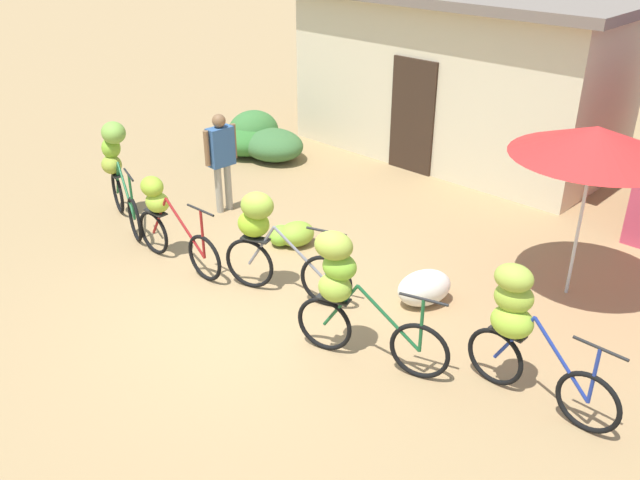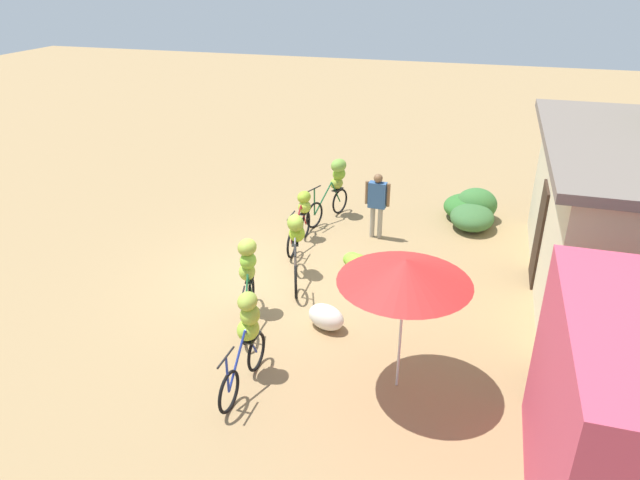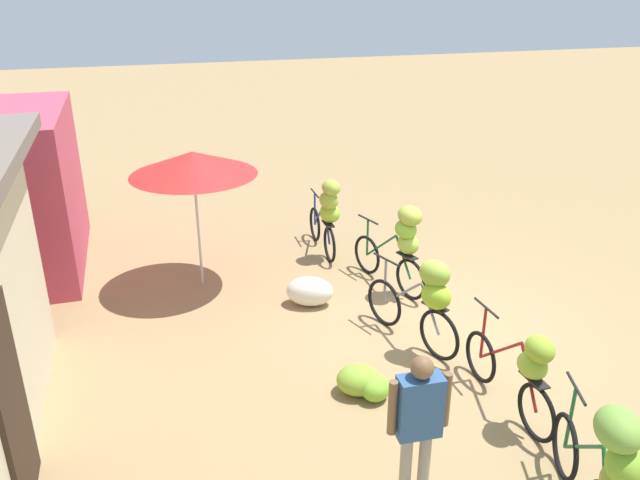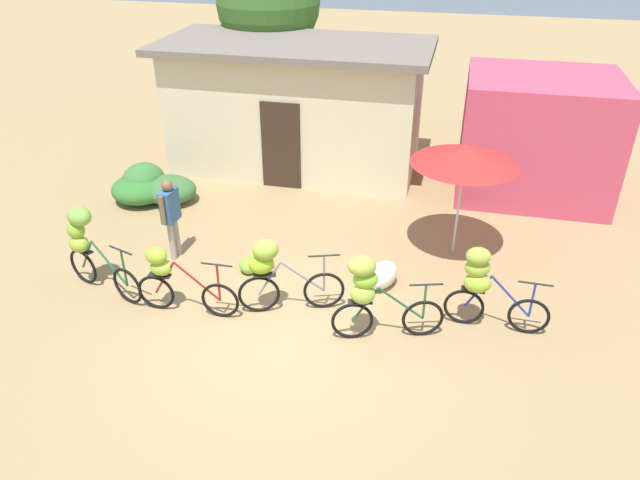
% 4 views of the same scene
% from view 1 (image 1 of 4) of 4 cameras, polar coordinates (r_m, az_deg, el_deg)
% --- Properties ---
extents(ground_plane, '(60.00, 60.00, 0.00)m').
position_cam_1_polar(ground_plane, '(8.13, -5.18, -5.99)').
color(ground_plane, '#9D7D52').
extents(building_low, '(6.27, 3.14, 3.00)m').
position_cam_1_polar(building_low, '(13.01, 11.59, 13.66)').
color(building_low, beige).
rests_on(building_low, ground).
extents(hedge_bush_front_left, '(0.92, 1.01, 0.80)m').
position_cam_1_polar(hedge_bush_front_left, '(13.18, -5.67, 9.17)').
color(hedge_bush_front_left, '#397034').
rests_on(hedge_bush_front_left, ground).
extents(hedge_bush_front_right, '(1.26, 1.23, 0.59)m').
position_cam_1_polar(hedge_bush_front_right, '(13.10, -6.24, 8.54)').
color(hedge_bush_front_right, '#33702D').
rests_on(hedge_bush_front_right, ground).
extents(hedge_bush_mid, '(1.27, 1.04, 0.57)m').
position_cam_1_polar(hedge_bush_mid, '(12.76, -4.06, 8.07)').
color(hedge_bush_mid, '#3B6936').
rests_on(hedge_bush_mid, ground).
extents(market_umbrella, '(1.89, 1.89, 2.16)m').
position_cam_1_polar(market_umbrella, '(8.21, 22.33, 7.74)').
color(market_umbrella, beige).
rests_on(market_umbrella, ground).
extents(bicycle_leftmost, '(1.67, 0.72, 1.49)m').
position_cam_1_polar(bicycle_leftmost, '(10.51, -16.91, 6.28)').
color(bicycle_leftmost, black).
rests_on(bicycle_leftmost, ground).
extents(bicycle_near_pile, '(1.72, 0.35, 1.16)m').
position_cam_1_polar(bicycle_near_pile, '(9.12, -13.01, 2.04)').
color(bicycle_near_pile, black).
rests_on(bicycle_near_pile, ground).
extents(bicycle_center_loaded, '(1.64, 0.66, 1.32)m').
position_cam_1_polar(bicycle_center_loaded, '(8.14, -4.52, 0.44)').
color(bicycle_center_loaded, black).
rests_on(bicycle_center_loaded, ground).
extents(bicycle_by_shop, '(1.66, 0.61, 1.45)m').
position_cam_1_polar(bicycle_by_shop, '(6.89, 2.28, -4.01)').
color(bicycle_by_shop, black).
rests_on(bicycle_by_shop, ground).
extents(bicycle_rightmost, '(1.60, 0.41, 1.42)m').
position_cam_1_polar(bicycle_rightmost, '(6.66, 16.69, -6.83)').
color(bicycle_rightmost, black).
rests_on(bicycle_rightmost, ground).
extents(banana_pile_on_ground, '(0.69, 0.71, 0.35)m').
position_cam_1_polar(banana_pile_on_ground, '(9.51, -2.42, 0.48)').
color(banana_pile_on_ground, '#82A731').
rests_on(banana_pile_on_ground, ground).
extents(produce_sack, '(0.67, 0.81, 0.44)m').
position_cam_1_polar(produce_sack, '(8.21, 8.84, -4.03)').
color(produce_sack, silver).
rests_on(produce_sack, ground).
extents(person_vendor, '(0.22, 0.58, 1.56)m').
position_cam_1_polar(person_vendor, '(10.41, -8.39, 7.29)').
color(person_vendor, gray).
rests_on(person_vendor, ground).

